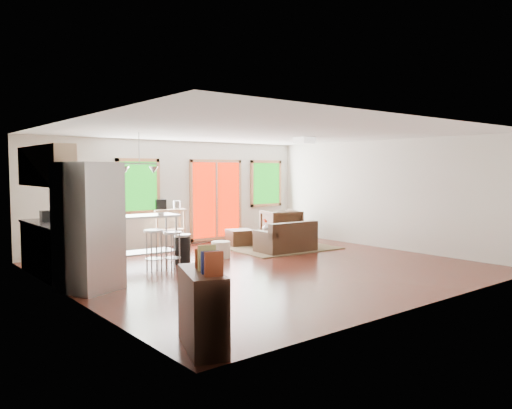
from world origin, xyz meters
TOP-DOWN VIEW (x-y plane):
  - floor at (0.00, 0.00)m, footprint 7.50×7.00m
  - ceiling at (0.00, 0.00)m, footprint 7.50×7.00m
  - back_wall at (0.00, 3.51)m, footprint 7.50×0.02m
  - left_wall at (-3.76, 0.00)m, footprint 0.02×7.00m
  - right_wall at (3.76, 0.00)m, footprint 0.02×7.00m
  - front_wall at (0.00, -3.51)m, footprint 7.50×0.02m
  - window_left at (-1.00, 3.46)m, footprint 1.10×0.05m
  - french_doors at (1.20, 3.46)m, footprint 1.60×0.05m
  - window_right at (2.90, 3.46)m, footprint 1.10×0.05m
  - rug at (1.77, 1.52)m, footprint 2.53×2.02m
  - loveseat at (1.51, 1.06)m, footprint 1.36×0.82m
  - coffee_table at (1.69, 1.67)m, footprint 1.23×0.97m
  - armchair at (2.61, 2.50)m, footprint 1.08×1.04m
  - ottoman at (1.25, 2.49)m, footprint 0.74×0.74m
  - pouf at (-0.11, 1.37)m, footprint 0.46×0.46m
  - vase at (1.59, 1.92)m, footprint 0.19×0.20m
  - cabinets at (-3.49, 1.70)m, footprint 0.64×2.24m
  - refrigerator at (-3.34, 0.28)m, footprint 1.03×1.02m
  - island at (-1.90, 1.64)m, footprint 1.62×0.76m
  - cup at (-1.48, 1.45)m, footprint 0.14×0.13m
  - bar_stool_a at (-2.60, 1.21)m, footprint 0.45×0.45m
  - bar_stool_b at (-1.89, 0.96)m, footprint 0.38×0.38m
  - bar_stool_c at (-1.52, 0.93)m, footprint 0.37×0.37m
  - trash_can at (-1.10, 1.28)m, footprint 0.39×0.39m
  - kitchen_cart at (-0.29, 3.36)m, footprint 0.87×0.67m
  - bookshelf at (-3.35, -2.98)m, footprint 0.66×1.00m
  - ceiling_flush at (1.60, 0.60)m, footprint 0.35×0.35m
  - pendant_light at (-1.90, 1.50)m, footprint 0.80×0.18m

SIDE VIEW (x-z plane):
  - floor at x=0.00m, z-range -0.02..0.00m
  - rug at x=1.77m, z-range 0.00..0.02m
  - pouf at x=-0.11m, z-range 0.00..0.35m
  - ottoman at x=1.25m, z-range 0.00..0.40m
  - loveseat at x=1.51m, z-range -0.07..0.63m
  - trash_can at x=-1.10m, z-range 0.00..0.60m
  - coffee_table at x=1.69m, z-range 0.16..0.59m
  - bookshelf at x=-3.35m, z-range -0.12..0.98m
  - armchair at x=2.61m, z-range 0.00..0.91m
  - vase at x=1.59m, z-range 0.36..0.66m
  - bar_stool_c at x=-1.52m, z-range 0.17..0.89m
  - bar_stool_a at x=-2.60m, z-range 0.19..0.96m
  - bar_stool_b at x=-1.89m, z-range 0.19..0.97m
  - island at x=-1.90m, z-range 0.19..1.18m
  - kitchen_cart at x=-0.29m, z-range 0.22..1.39m
  - cabinets at x=-3.49m, z-range -0.22..2.08m
  - refrigerator at x=-3.34m, z-range 0.00..2.01m
  - cup at x=-1.48m, z-range 0.95..1.07m
  - french_doors at x=1.20m, z-range 0.05..2.15m
  - back_wall at x=0.00m, z-range 0.00..2.60m
  - left_wall at x=-3.76m, z-range 0.00..2.60m
  - right_wall at x=3.76m, z-range 0.00..2.60m
  - front_wall at x=0.00m, z-range 0.00..2.60m
  - window_left at x=-1.00m, z-range 0.85..2.15m
  - window_right at x=2.90m, z-range 0.85..2.15m
  - pendant_light at x=-1.90m, z-range 1.50..2.29m
  - ceiling_flush at x=1.60m, z-range 2.47..2.59m
  - ceiling at x=0.00m, z-range 2.60..2.62m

